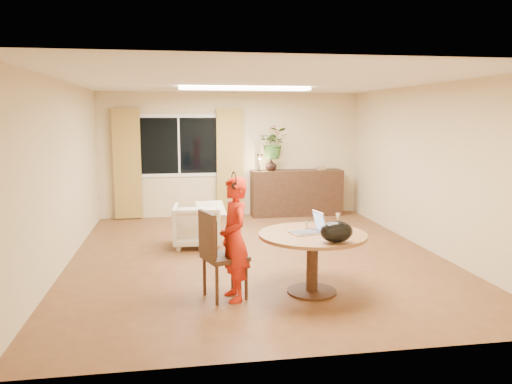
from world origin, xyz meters
The scene contains 24 objects.
floor centered at (0.00, 0.00, 0.00)m, with size 6.50×6.50×0.00m, color brown.
ceiling centered at (0.00, 0.00, 2.60)m, with size 6.50×6.50×0.00m, color white.
wall_back centered at (0.00, 3.25, 1.30)m, with size 5.50×5.50×0.00m, color #C8B482.
wall_left centered at (-2.75, 0.00, 1.30)m, with size 6.50×6.50×0.00m, color #C8B482.
wall_right centered at (2.75, 0.00, 1.30)m, with size 6.50×6.50×0.00m, color #C8B482.
window centered at (-1.10, 3.23, 1.50)m, with size 1.70×0.03×1.30m.
curtain_left centered at (-2.15, 3.15, 1.15)m, with size 0.55×0.08×2.25m, color olive.
curtain_right centered at (-0.05, 3.15, 1.15)m, with size 0.55×0.08×2.25m, color olive.
ceiling_panel centered at (0.00, 1.20, 2.57)m, with size 2.20×0.35×0.05m, color white.
dining_table centered at (0.40, -1.67, 0.58)m, with size 1.29×1.29×0.73m.
dining_chair centered at (-0.64, -1.66, 0.52)m, with size 0.50×0.45×1.04m, color black, non-canonical shape.
child centered at (-0.54, -1.73, 0.71)m, with size 0.34×0.52×1.43m, color red.
laptop centered at (0.33, -1.65, 0.86)m, with size 0.39×0.26×0.26m, color #B7B7BC, non-canonical shape.
tumbler centered at (0.43, -1.42, 0.79)m, with size 0.07×0.07×0.11m, color white, non-canonical shape.
wine_glass centered at (0.77, -1.48, 0.83)m, with size 0.07×0.07×0.20m, color white, non-canonical shape.
pot_lid centered at (0.64, -1.32, 0.75)m, with size 0.21×0.21×0.03m, color white, non-canonical shape.
handbag centered at (0.54, -2.14, 0.85)m, with size 0.37×0.21×0.24m, color black, non-canonical shape.
armchair centered at (-0.85, 0.75, 0.35)m, with size 0.74×0.77×0.70m, color beige.
throw centered at (-0.64, 0.65, 0.71)m, with size 0.45×0.55×0.03m, color beige, non-canonical shape.
sideboard centered at (1.36, 3.01, 0.49)m, with size 1.94×0.47×0.97m, color black.
vase centered at (0.80, 3.01, 1.10)m, with size 0.24×0.24×0.25m, color black.
bouquet centered at (0.86, 3.01, 1.55)m, with size 0.59×0.51×0.66m, color #2F5F23.
book_stack centered at (1.90, 3.01, 1.01)m, with size 0.18×0.14×0.07m, color olive, non-canonical shape.
desk_lamp centered at (0.55, 2.96, 1.16)m, with size 0.15×0.15×0.37m, color black, non-canonical shape.
Camera 1 is at (-1.19, -7.25, 2.10)m, focal length 35.00 mm.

